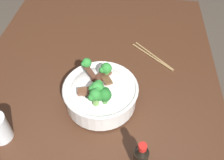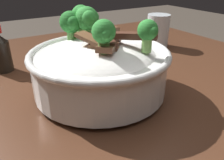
# 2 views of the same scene
# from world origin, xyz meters

# --- Properties ---
(rice_bowl) EXTENTS (0.26, 0.26, 0.16)m
(rice_bowl) POSITION_xyz_m (-0.13, -0.04, 0.82)
(rice_bowl) COLOR white
(rice_bowl) RESTS_ON dining_table
(drinking_glass) EXTENTS (0.07, 0.07, 0.10)m
(drinking_glass) POSITION_xyz_m (-0.30, 0.26, 0.80)
(drinking_glass) COLOR white
(drinking_glass) RESTS_ON dining_table
(soy_sauce_bottle) EXTENTS (0.04, 0.04, 0.11)m
(soy_sauce_bottle) POSITION_xyz_m (-0.34, -0.18, 0.80)
(soy_sauce_bottle) COLOR black
(soy_sauce_bottle) RESTS_ON dining_table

